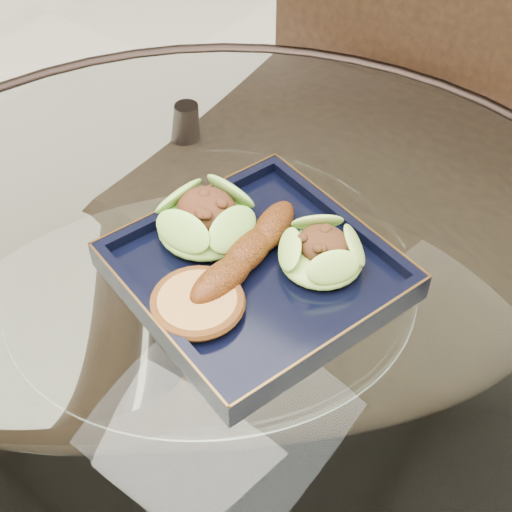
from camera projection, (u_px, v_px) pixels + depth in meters
The scene contains 7 objects.
dining_table at pixel (219, 390), 0.90m from camera, with size 1.13×1.13×0.77m.
dining_chair at pixel (351, 185), 1.21m from camera, with size 0.49×0.49×1.04m.
navy_plate at pixel (256, 275), 0.80m from camera, with size 0.27×0.27×0.02m, color black.
lettuce_wrap_left at pixel (206, 221), 0.82m from camera, with size 0.11×0.11×0.04m, color #5A962B.
lettuce_wrap_right at pixel (321, 254), 0.78m from camera, with size 0.09×0.09×0.03m, color olive.
roasted_plantain at pixel (248, 252), 0.79m from camera, with size 0.18×0.04×0.03m, color #642B0A.
crumb_patty at pixel (197, 304), 0.74m from camera, with size 0.09×0.09×0.02m, color #A36536.
Camera 1 is at (0.34, -0.38, 1.36)m, focal length 50.00 mm.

